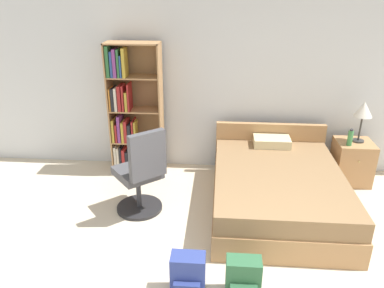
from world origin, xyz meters
TOP-DOWN VIEW (x-y plane):
  - wall_back at (0.00, 3.23)m, footprint 9.00×0.06m
  - bookshelf at (-1.64, 2.95)m, footprint 0.74×0.33m
  - bed at (0.39, 2.07)m, footprint 1.55×2.09m
  - office_chair at (-1.25, 1.82)m, footprint 0.71×0.72m
  - nightstand at (1.53, 2.84)m, footprint 0.49×0.50m
  - table_lamp at (1.57, 2.87)m, footprint 0.24×0.24m
  - water_bottle at (1.40, 2.72)m, footprint 0.07×0.07m
  - backpack_green at (-0.08, 0.58)m, footprint 0.31×0.24m
  - backpack_blue at (-0.58, 0.56)m, footprint 0.31×0.25m

SIDE VIEW (x-z plane):
  - backpack_green at x=-0.08m, z-range -0.01..0.36m
  - backpack_blue at x=-0.58m, z-range -0.01..0.39m
  - bed at x=0.39m, z-range -0.12..0.66m
  - nightstand at x=1.53m, z-range 0.00..0.61m
  - office_chair at x=-1.25m, z-range -0.05..1.07m
  - water_bottle at x=1.40m, z-range 0.60..0.83m
  - bookshelf at x=-1.64m, z-range 0.00..1.89m
  - table_lamp at x=1.57m, z-range 0.76..1.33m
  - wall_back at x=0.00m, z-range 0.00..2.60m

